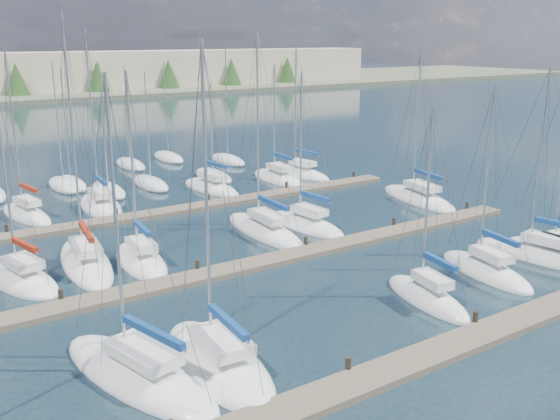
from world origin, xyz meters
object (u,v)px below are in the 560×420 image
sailboat_b (138,374)px  sailboat_q (278,178)px  sailboat_c (218,361)px  sailboat_m (418,198)px  sailboat_k (264,230)px  sailboat_j (141,260)px  sailboat_f (540,256)px  sailboat_r (300,173)px  sailboat_l (306,224)px  sailboat_n (27,214)px  sailboat_p (211,188)px  sailboat_o (101,205)px  sailboat_e (486,271)px  sailboat_h (22,280)px  sailboat_i (86,262)px  sailboat_d (427,298)px

sailboat_b → sailboat_q: (25.27, 27.53, 0.00)m
sailboat_c → sailboat_m: (27.74, 15.18, -0.00)m
sailboat_b → sailboat_k: bearing=28.7°
sailboat_j → sailboat_f: size_ratio=0.99×
sailboat_r → sailboat_l: sailboat_r is taller
sailboat_n → sailboat_q: bearing=-10.5°
sailboat_c → sailboat_p: bearing=67.0°
sailboat_b → sailboat_l: (18.35, 13.35, 0.01)m
sailboat_o → sailboat_r: bearing=8.6°
sailboat_b → sailboat_e: 21.68m
sailboat_f → sailboat_n: (-25.11, 28.21, 0.02)m
sailboat_h → sailboat_q: (26.95, 13.98, -0.01)m
sailboat_b → sailboat_p: (17.91, 27.63, 0.01)m
sailboat_b → sailboat_h: bearing=83.1°
sailboat_o → sailboat_n: size_ratio=1.11×
sailboat_b → sailboat_i: size_ratio=0.84×
sailboat_b → sailboat_h: size_ratio=1.09×
sailboat_p → sailboat_l: size_ratio=1.14×
sailboat_n → sailboat_r: 26.66m
sailboat_j → sailboat_p: (12.70, 14.79, -0.00)m
sailboat_j → sailboat_r: (23.09, 15.23, 0.00)m
sailboat_e → sailboat_l: bearing=113.6°
sailboat_f → sailboat_d: (-10.93, -0.63, 0.01)m
sailboat_e → sailboat_p: sailboat_p is taller
sailboat_e → sailboat_r: 29.17m
sailboat_e → sailboat_d: sailboat_e is taller
sailboat_i → sailboat_n: 13.21m
sailboat_m → sailboat_k: bearing=-167.6°
sailboat_i → sailboat_o: sailboat_i is taller
sailboat_i → sailboat_m: 28.76m
sailboat_h → sailboat_o: 16.28m
sailboat_d → sailboat_l: sailboat_l is taller
sailboat_e → sailboat_l: 14.09m
sailboat_d → sailboat_r: sailboat_r is taller
sailboat_e → sailboat_p: 28.22m
sailboat_q → sailboat_d: (-9.44, -28.71, 0.02)m
sailboat_m → sailboat_d: size_ratio=1.19×
sailboat_b → sailboat_c: bearing=-29.9°
sailboat_c → sailboat_l: (15.07, 14.29, 0.00)m
sailboat_j → sailboat_d: bearing=-47.1°
sailboat_j → sailboat_k: bearing=11.5°
sailboat_e → sailboat_o: sailboat_o is taller
sailboat_k → sailboat_d: 15.02m
sailboat_e → sailboat_r: sailboat_r is taller
sailboat_o → sailboat_q: size_ratio=1.27×
sailboat_j → sailboat_h: 6.94m
sailboat_i → sailboat_o: 13.61m
sailboat_i → sailboat_r: bearing=35.1°
sailboat_f → sailboat_q: (-1.49, 28.08, -0.01)m
sailboat_p → sailboat_d: bearing=-99.2°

